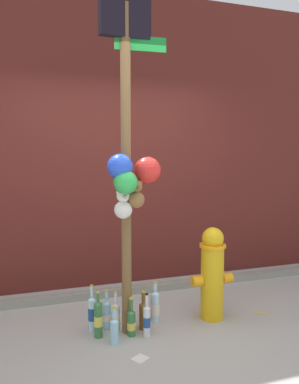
% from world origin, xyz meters
% --- Properties ---
extents(ground_plane, '(14.00, 14.00, 0.00)m').
position_xyz_m(ground_plane, '(0.00, 0.00, 0.00)').
color(ground_plane, '#9E9B93').
extents(building_wall, '(10.00, 0.20, 3.48)m').
position_xyz_m(building_wall, '(0.00, 1.70, 1.74)').
color(building_wall, '#561E19').
rests_on(building_wall, ground_plane).
extents(curb_strip, '(8.00, 0.12, 0.08)m').
position_xyz_m(curb_strip, '(0.00, 1.22, 0.04)').
color(curb_strip, gray).
rests_on(curb_strip, ground_plane).
extents(memorial_post, '(0.58, 0.37, 2.89)m').
position_xyz_m(memorial_post, '(-0.13, 0.25, 1.63)').
color(memorial_post, brown).
rests_on(memorial_post, ground_plane).
extents(fire_hydrant, '(0.41, 0.25, 0.89)m').
position_xyz_m(fire_hydrant, '(0.71, 0.33, 0.45)').
color(fire_hydrant, gold).
rests_on(fire_hydrant, ground_plane).
extents(bottle_0, '(0.06, 0.06, 0.38)m').
position_xyz_m(bottle_0, '(0.00, 0.18, 0.15)').
color(bottle_0, silver).
rests_on(bottle_0, ground_plane).
extents(bottle_1, '(0.07, 0.07, 0.34)m').
position_xyz_m(bottle_1, '(-0.12, 0.23, 0.12)').
color(bottle_1, '#337038').
rests_on(bottle_1, ground_plane).
extents(bottle_2, '(0.07, 0.07, 0.37)m').
position_xyz_m(bottle_2, '(-0.23, 0.37, 0.14)').
color(bottle_2, silver).
rests_on(bottle_2, ground_plane).
extents(bottle_3, '(0.07, 0.07, 0.41)m').
position_xyz_m(bottle_3, '(-0.40, 0.30, 0.16)').
color(bottle_3, '#337038').
rests_on(bottle_3, ground_plane).
extents(bottle_4, '(0.08, 0.08, 0.38)m').
position_xyz_m(bottle_4, '(0.17, 0.44, 0.15)').
color(bottle_4, '#B2DBEA').
rests_on(bottle_4, ground_plane).
extents(bottle_5, '(0.08, 0.08, 0.35)m').
position_xyz_m(bottle_5, '(0.01, 0.32, 0.14)').
color(bottle_5, brown).
rests_on(bottle_5, ground_plane).
extents(bottle_6, '(0.07, 0.07, 0.42)m').
position_xyz_m(bottle_6, '(-0.43, 0.43, 0.16)').
color(bottle_6, '#B2DBEA').
rests_on(bottle_6, ground_plane).
extents(bottle_7, '(0.07, 0.07, 0.32)m').
position_xyz_m(bottle_7, '(-0.30, 0.15, 0.12)').
color(bottle_7, '#93CCE0').
rests_on(bottle_7, ground_plane).
extents(bottle_8, '(0.08, 0.08, 0.36)m').
position_xyz_m(bottle_8, '(-0.30, 0.44, 0.14)').
color(bottle_8, '#93CCE0').
rests_on(bottle_8, ground_plane).
extents(litter_0, '(0.15, 0.15, 0.01)m').
position_xyz_m(litter_0, '(-0.16, -0.15, 0.00)').
color(litter_0, silver).
rests_on(litter_0, ground_plane).
extents(litter_2, '(0.16, 0.14, 0.01)m').
position_xyz_m(litter_2, '(1.22, 0.29, 0.00)').
color(litter_2, tan).
rests_on(litter_2, ground_plane).
extents(litter_3, '(0.14, 0.15, 0.01)m').
position_xyz_m(litter_3, '(-0.16, 0.40, 0.00)').
color(litter_3, silver).
rests_on(litter_3, ground_plane).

